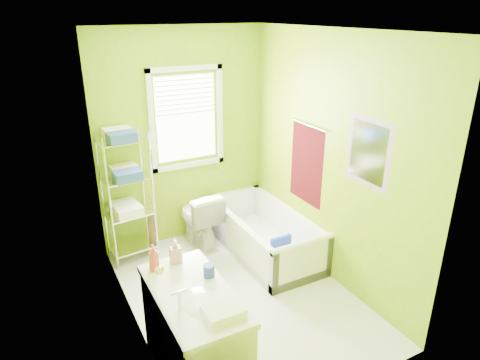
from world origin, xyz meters
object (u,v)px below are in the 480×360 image
toilet (199,218)px  wire_shelf_unit (127,183)px  bathtub (265,240)px  vanity (195,332)px

toilet → wire_shelf_unit: (-0.82, 0.08, 0.59)m
bathtub → vanity: (-1.45, -1.36, 0.26)m
toilet → vanity: (-0.83, -1.92, 0.07)m
bathtub → wire_shelf_unit: (-1.44, 0.64, 0.78)m
toilet → wire_shelf_unit: size_ratio=0.47×
bathtub → toilet: size_ratio=2.25×
vanity → bathtub: bearing=43.1°
toilet → wire_shelf_unit: bearing=-7.5°
vanity → wire_shelf_unit: size_ratio=0.69×
bathtub → vanity: size_ratio=1.53×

